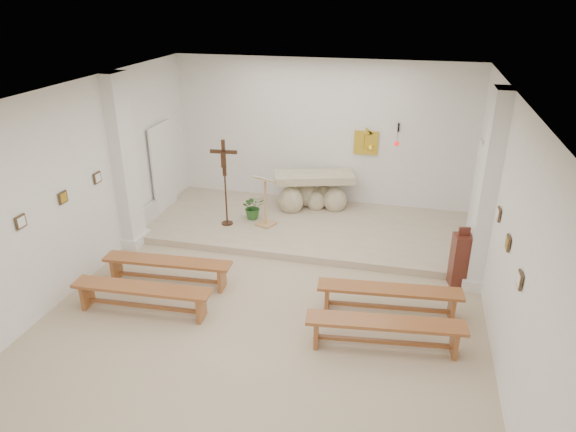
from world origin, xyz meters
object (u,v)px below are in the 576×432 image
(bench_left_front, at_px, (168,266))
(bench_right_second, at_px, (385,328))
(bench_right_front, at_px, (389,295))
(bench_left_second, at_px, (142,293))
(altar, at_px, (313,194))
(donation_pedestal, at_px, (460,260))
(lectern, at_px, (265,201))
(crucifix_stand, at_px, (225,177))

(bench_left_front, distance_m, bench_right_second, 4.01)
(bench_right_front, distance_m, bench_left_second, 4.01)
(bench_left_front, bearing_deg, altar, 59.36)
(altar, distance_m, donation_pedestal, 4.03)
(lectern, distance_m, crucifix_stand, 1.00)
(altar, relative_size, bench_right_front, 0.83)
(bench_right_second, bearing_deg, altar, 106.53)
(bench_left_second, bearing_deg, bench_left_front, 86.90)
(altar, height_order, lectern, lectern)
(crucifix_stand, height_order, bench_left_front, crucifix_stand)
(altar, distance_m, bench_right_front, 4.24)
(bench_left_second, distance_m, bench_right_second, 3.90)
(bench_left_front, relative_size, bench_right_second, 1.00)
(altar, bearing_deg, bench_left_front, -133.69)
(altar, relative_size, crucifix_stand, 1.02)
(bench_left_front, bearing_deg, crucifix_stand, 80.36)
(crucifix_stand, xyz_separation_m, donation_pedestal, (4.80, -1.15, -0.75))
(crucifix_stand, distance_m, bench_left_front, 2.56)
(crucifix_stand, bearing_deg, donation_pedestal, -18.90)
(lectern, bearing_deg, bench_right_second, -29.42)
(altar, height_order, bench_left_second, altar)
(donation_pedestal, height_order, bench_left_second, donation_pedestal)
(altar, xyz_separation_m, donation_pedestal, (3.16, -2.49, -0.01))
(bench_right_front, xyz_separation_m, bench_left_second, (-3.90, -0.92, 0.00))
(bench_right_front, distance_m, bench_right_second, 0.92)
(bench_right_second, bearing_deg, bench_right_front, 83.15)
(donation_pedestal, bearing_deg, bench_right_second, -130.67)
(lectern, xyz_separation_m, bench_right_second, (2.82, -3.45, -0.36))
(crucifix_stand, xyz_separation_m, bench_right_front, (3.65, -2.39, -0.88))
(altar, bearing_deg, crucifix_stand, -157.60)
(lectern, distance_m, bench_right_front, 3.80)
(donation_pedestal, relative_size, bench_right_second, 0.49)
(bench_right_front, xyz_separation_m, bench_right_second, (0.00, -0.92, 0.00))
(lectern, distance_m, donation_pedestal, 4.18)
(crucifix_stand, relative_size, bench_left_second, 0.82)
(crucifix_stand, relative_size, donation_pedestal, 1.67)
(lectern, relative_size, donation_pedestal, 1.03)
(lectern, relative_size, bench_left_second, 0.50)
(altar, relative_size, bench_left_front, 0.83)
(bench_left_front, xyz_separation_m, bench_right_second, (3.90, -0.92, 0.00))
(bench_left_front, xyz_separation_m, bench_left_second, (0.00, -0.92, 0.00))
(donation_pedestal, height_order, bench_right_second, donation_pedestal)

